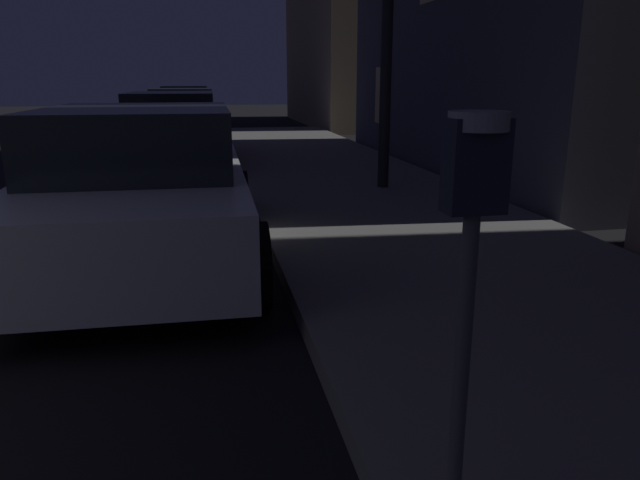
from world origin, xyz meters
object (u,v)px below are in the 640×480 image
object	(u,v)px
car_white	(142,188)
car_blue	(181,114)
parking_meter	(472,221)
car_green	(186,105)
car_red	(173,130)

from	to	relation	value
car_white	car_blue	world-z (taller)	same
parking_meter	car_blue	distance (m)	15.93
parking_meter	car_white	distance (m)	4.05
parking_meter	car_green	bearing A→B (deg)	93.66
car_white	car_green	size ratio (longest dim) A/B	0.99
car_red	car_blue	xyz separation A→B (m)	(0.00, 5.56, -0.00)
car_blue	car_green	world-z (taller)	same
car_red	car_green	size ratio (longest dim) A/B	1.08
parking_meter	car_red	bearing A→B (deg)	97.75
car_white	car_blue	bearing A→B (deg)	90.00
car_blue	car_green	xyz separation A→B (m)	(-0.00, 6.07, -0.01)
car_blue	car_green	bearing A→B (deg)	90.02
car_red	car_white	bearing A→B (deg)	-90.00
parking_meter	car_red	size ratio (longest dim) A/B	0.31
car_blue	car_green	distance (m)	6.07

